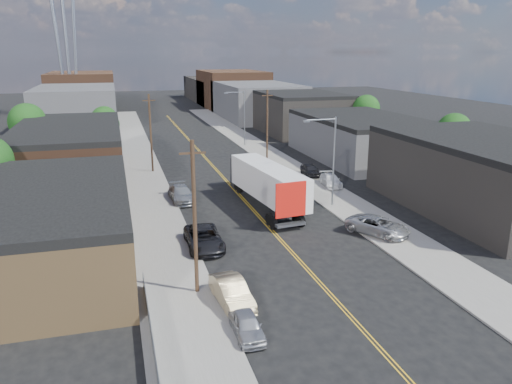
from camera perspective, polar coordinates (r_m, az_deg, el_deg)
ground at (r=81.54m, az=-6.78°, el=4.98°), size 260.00×260.00×0.00m
centerline at (r=67.08m, az=-4.69°, el=2.72°), size 0.32×120.00×0.01m
sidewalk_left at (r=65.95m, az=-12.82°, el=2.21°), size 5.00×140.00×0.15m
sidewalk_right at (r=69.47m, az=3.02°, el=3.26°), size 5.00×140.00×0.15m
warehouse_tan at (r=39.49m, az=-23.02°, el=-3.61°), size 12.00×22.00×5.60m
warehouse_brown at (r=64.47m, az=-20.51°, el=4.23°), size 12.00×26.00×6.60m
industrial_right_a at (r=53.45m, az=24.91°, el=1.84°), size 14.00×22.00×7.10m
industrial_right_b at (r=74.72m, az=11.97°, el=6.14°), size 14.00×24.00×6.10m
industrial_right_c at (r=98.13m, az=4.91°, el=9.08°), size 14.00×22.00×7.60m
skyline_left_a at (r=114.94m, az=-19.79°, el=9.29°), size 16.00×30.00×8.00m
skyline_right_a at (r=119.22m, az=0.04°, el=10.39°), size 16.00×30.00×8.00m
skyline_left_b at (r=139.72m, az=-19.24°, el=10.73°), size 16.00×26.00×10.00m
skyline_right_b at (r=143.27m, az=-2.76°, el=11.67°), size 16.00×26.00×10.00m
skyline_left_c at (r=159.75m, az=-18.85°, el=10.74°), size 16.00×40.00×7.00m
skyline_right_c at (r=162.86m, az=-4.40°, el=11.59°), size 16.00×40.00×7.00m
streetlight_near at (r=49.50m, az=8.50°, el=4.24°), size 3.39×0.25×9.00m
streetlight_far at (r=82.26m, az=-1.61°, el=8.93°), size 3.39×0.25×9.00m
utility_pole_left_near at (r=31.09m, az=-7.02°, el=-2.93°), size 1.60×0.26×10.00m
utility_pole_left_far at (r=65.06m, az=-11.94°, el=6.63°), size 1.60×0.26×10.00m
utility_pole_right at (r=70.98m, az=1.29°, el=7.70°), size 1.60×0.26×10.00m
chainlink_fence at (r=26.84m, az=-11.67°, el=-16.98°), size 0.05×16.00×1.22m
tree_left_mid at (r=75.64m, az=-24.60°, el=7.05°), size 5.10×5.04×8.37m
tree_left_far at (r=81.84m, az=-16.87°, el=7.70°), size 4.35×4.20×6.97m
tree_right_near at (r=70.43m, az=21.71°, el=6.31°), size 4.60×4.48×7.44m
tree_right_far at (r=90.44m, az=12.50°, el=9.09°), size 4.85×4.76×7.91m
semi_truck at (r=50.37m, az=0.83°, el=1.32°), size 4.35×17.00×4.38m
car_left_a at (r=28.20m, az=-1.07°, el=-14.94°), size 1.55×3.77×1.28m
car_left_b at (r=31.27m, az=-2.80°, el=-11.37°), size 2.10×4.90×1.57m
car_left_c at (r=39.80m, az=-5.97°, el=-5.29°), size 2.79×5.89×1.63m
car_left_d at (r=52.46m, az=-8.55°, el=-0.21°), size 2.51×5.58×1.59m
car_right_lot_a at (r=43.34m, az=13.76°, el=-3.76°), size 5.04×5.95×1.51m
car_right_lot_b at (r=58.03m, az=8.54°, el=1.35°), size 2.43×4.71×1.31m
car_right_lot_c at (r=62.45m, az=6.22°, el=2.53°), size 2.10×4.43×1.46m
car_ahead_truck at (r=65.10m, az=-0.29°, el=2.95°), size 2.68×4.85×1.29m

